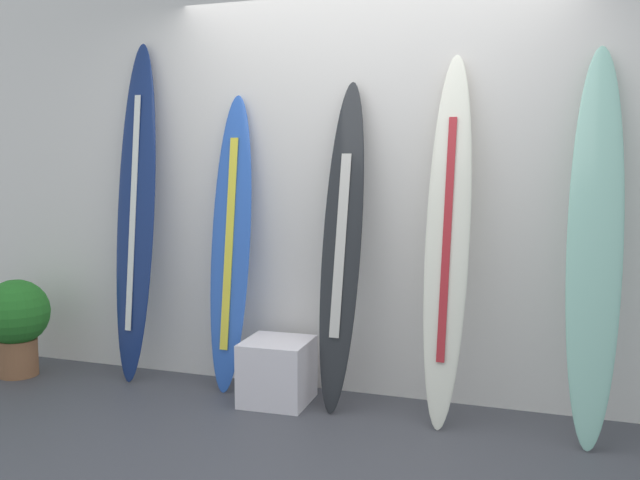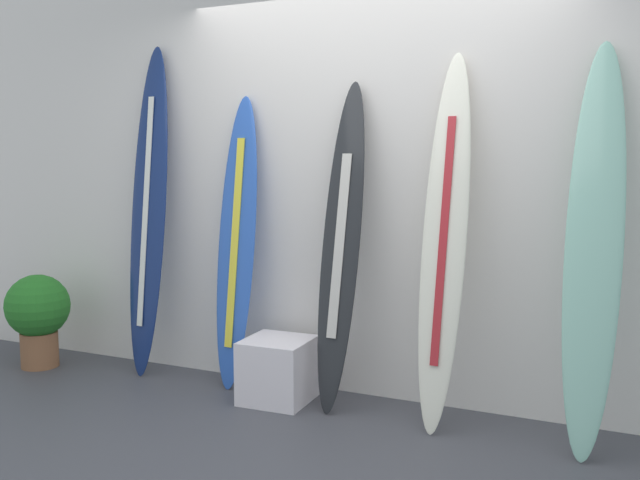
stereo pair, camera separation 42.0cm
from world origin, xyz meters
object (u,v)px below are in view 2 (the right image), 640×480
object	(u,v)px
surfboard_seafoam	(594,249)
surfboard_charcoal	(341,248)
display_block_left	(278,370)
potted_plant	(38,313)
surfboard_navy	(149,212)
surfboard_ivory	(444,240)
surfboard_cobalt	(237,243)

from	to	relation	value
surfboard_seafoam	surfboard_charcoal	bearing A→B (deg)	178.41
display_block_left	surfboard_seafoam	bearing A→B (deg)	1.52
surfboard_seafoam	potted_plant	world-z (taller)	surfboard_seafoam
surfboard_navy	potted_plant	size ratio (longest dim) A/B	3.37
surfboard_ivory	display_block_left	distance (m)	1.33
surfboard_navy	display_block_left	size ratio (longest dim) A/B	5.50
surfboard_navy	surfboard_cobalt	world-z (taller)	surfboard_navy
surfboard_navy	surfboard_seafoam	world-z (taller)	surfboard_navy
surfboard_ivory	surfboard_seafoam	xyz separation A→B (m)	(0.78, -0.02, -0.01)
surfboard_charcoal	surfboard_seafoam	size ratio (longest dim) A/B	0.93
surfboard_seafoam	potted_plant	distance (m)	3.76
display_block_left	potted_plant	size ratio (longest dim) A/B	0.61
surfboard_cobalt	surfboard_ivory	bearing A→B (deg)	-3.82
surfboard_charcoal	surfboard_seafoam	distance (m)	1.41
surfboard_charcoal	surfboard_ivory	size ratio (longest dim) A/B	0.94
surfboard_charcoal	potted_plant	bearing A→B (deg)	-175.62
surfboard_ivory	surfboard_seafoam	bearing A→B (deg)	-1.62
surfboard_charcoal	surfboard_seafoam	world-z (taller)	surfboard_seafoam
surfboard_charcoal	display_block_left	distance (m)	0.87
surfboard_seafoam	display_block_left	bearing A→B (deg)	-178.48
surfboard_cobalt	potted_plant	world-z (taller)	surfboard_cobalt
surfboard_charcoal	surfboard_ivory	bearing A→B (deg)	-1.55
surfboard_cobalt	surfboard_seafoam	xyz separation A→B (m)	(2.18, -0.12, 0.09)
surfboard_navy	surfboard_charcoal	bearing A→B (deg)	-2.57
surfboard_ivory	potted_plant	xyz separation A→B (m)	(-2.92, -0.16, -0.65)
surfboard_charcoal	surfboard_ivory	distance (m)	0.64
surfboard_ivory	surfboard_charcoal	bearing A→B (deg)	178.45
surfboard_charcoal	display_block_left	size ratio (longest dim) A/B	4.76
surfboard_navy	surfboard_seafoam	xyz separation A→B (m)	(2.87, -0.10, -0.09)
surfboard_seafoam	display_block_left	world-z (taller)	surfboard_seafoam
surfboard_navy	surfboard_ivory	xyz separation A→B (m)	(2.10, -0.08, -0.09)
surfboard_cobalt	surfboard_seafoam	world-z (taller)	surfboard_seafoam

